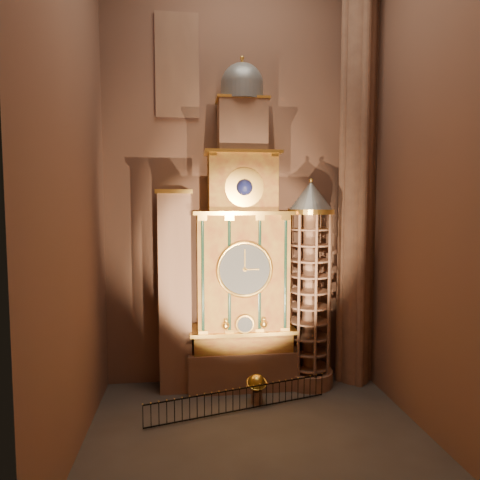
{
  "coord_description": "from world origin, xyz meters",
  "views": [
    {
      "loc": [
        -2.8,
        -16.57,
        9.41
      ],
      "look_at": [
        -0.35,
        3.0,
        7.83
      ],
      "focal_mm": 32.0,
      "sensor_mm": 36.0,
      "label": 1
    }
  ],
  "objects": [
    {
      "name": "floor",
      "position": [
        0.0,
        0.0,
        0.0
      ],
      "size": [
        14.0,
        14.0,
        0.0
      ],
      "primitive_type": "plane",
      "color": "#383330",
      "rests_on": "ground"
    },
    {
      "name": "wall_back",
      "position": [
        0.0,
        6.0,
        11.0
      ],
      "size": [
        22.0,
        0.0,
        22.0
      ],
      "primitive_type": "plane",
      "rotation": [
        1.57,
        0.0,
        0.0
      ],
      "color": "brown",
      "rests_on": "floor"
    },
    {
      "name": "wall_left",
      "position": [
        -7.0,
        0.0,
        11.0
      ],
      "size": [
        0.0,
        22.0,
        22.0
      ],
      "primitive_type": "plane",
      "rotation": [
        1.57,
        0.0,
        1.57
      ],
      "color": "brown",
      "rests_on": "floor"
    },
    {
      "name": "wall_right",
      "position": [
        7.0,
        0.0,
        11.0
      ],
      "size": [
        0.0,
        22.0,
        22.0
      ],
      "primitive_type": "plane",
      "rotation": [
        1.57,
        0.0,
        -1.57
      ],
      "color": "brown",
      "rests_on": "floor"
    },
    {
      "name": "astronomical_clock",
      "position": [
        0.0,
        4.96,
        6.68
      ],
      "size": [
        5.6,
        2.41,
        16.7
      ],
      "color": "#8C634C",
      "rests_on": "floor"
    },
    {
      "name": "portrait_tower",
      "position": [
        -3.4,
        4.98,
        5.15
      ],
      "size": [
        1.8,
        1.6,
        10.2
      ],
      "color": "#8C634C",
      "rests_on": "floor"
    },
    {
      "name": "stair_turret",
      "position": [
        3.5,
        4.7,
        5.27
      ],
      "size": [
        2.5,
        2.5,
        10.8
      ],
      "color": "#8C634C",
      "rests_on": "floor"
    },
    {
      "name": "gothic_pier",
      "position": [
        6.1,
        5.0,
        11.0
      ],
      "size": [
        2.04,
        2.04,
        22.0
      ],
      "color": "#8C634C",
      "rests_on": "floor"
    },
    {
      "name": "stained_glass_window",
      "position": [
        -3.2,
        5.92,
        16.5
      ],
      "size": [
        2.2,
        0.14,
        5.2
      ],
      "color": "navy",
      "rests_on": "wall_back"
    },
    {
      "name": "celestial_globe",
      "position": [
        0.43,
        2.9,
        0.85
      ],
      "size": [
        1.01,
        0.96,
        1.41
      ],
      "color": "#8C634C",
      "rests_on": "floor"
    },
    {
      "name": "iron_railing",
      "position": [
        -0.47,
        2.13,
        0.58
      ],
      "size": [
        8.47,
        2.26,
        1.06
      ],
      "color": "black",
      "rests_on": "floor"
    }
  ]
}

